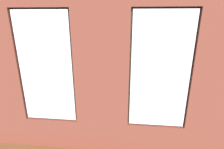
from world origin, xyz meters
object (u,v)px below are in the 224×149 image
at_px(potted_plant_between_couches, 138,109).
at_px(potted_plant_by_left_couch, 170,80).
at_px(cup_ceramic, 112,80).
at_px(potted_plant_corner_near_left, 180,67).
at_px(media_console, 27,92).
at_px(remote_black, 114,82).
at_px(couch_left, 191,93).
at_px(coffee_table, 112,82).
at_px(potted_plant_beside_window_right, 19,96).
at_px(potted_plant_foreground_right, 63,67).
at_px(table_plant_small, 122,77).
at_px(couch_by_window, 80,117).
at_px(tv_flatscreen, 24,75).
at_px(papasan_chair, 105,70).
at_px(candle_jar, 108,79).

bearing_deg(potted_plant_between_couches, potted_plant_by_left_couch, -114.52).
xyz_separation_m(cup_ceramic, potted_plant_corner_near_left, (-2.84, -1.57, 0.15)).
bearing_deg(media_console, remote_black, -163.15).
bearing_deg(couch_left, coffee_table, -104.99).
xyz_separation_m(potted_plant_corner_near_left, potted_plant_beside_window_right, (4.88, 4.07, 0.24)).
bearing_deg(potted_plant_foreground_right, cup_ceramic, 148.69).
bearing_deg(table_plant_small, potted_plant_by_left_couch, -162.92).
height_order(couch_by_window, tv_flatscreen, tv_flatscreen).
height_order(potted_plant_corner_near_left, potted_plant_between_couches, potted_plant_corner_near_left).
distance_m(table_plant_small, papasan_chair, 1.54).
relative_size(media_console, potted_plant_corner_near_left, 0.89).
relative_size(couch_by_window, media_console, 1.80).
height_order(remote_black, potted_plant_by_left_couch, potted_plant_by_left_couch).
xyz_separation_m(media_console, potted_plant_foreground_right, (-0.30, -2.54, 0.20)).
height_order(cup_ceramic, remote_black, cup_ceramic).
bearing_deg(potted_plant_by_left_couch, remote_black, 21.87).
height_order(cup_ceramic, potted_plant_by_left_couch, cup_ceramic).
bearing_deg(potted_plant_by_left_couch, tv_flatscreen, 19.02).
bearing_deg(table_plant_small, potted_plant_between_couches, 101.98).
relative_size(table_plant_small, potted_plant_by_left_couch, 0.45).
xyz_separation_m(cup_ceramic, potted_plant_by_left_couch, (-2.29, -0.75, -0.17)).
bearing_deg(potted_plant_corner_near_left, table_plant_small, 29.76).
distance_m(table_plant_small, potted_plant_corner_near_left, 2.86).
bearing_deg(tv_flatscreen, potted_plant_foreground_right, -96.68).
relative_size(candle_jar, potted_plant_by_left_couch, 0.21).
height_order(remote_black, papasan_chair, papasan_chair).
bearing_deg(remote_black, cup_ceramic, -99.34).
relative_size(candle_jar, tv_flatscreen, 0.10).
xyz_separation_m(candle_jar, potted_plant_between_couches, (-1.04, 2.45, 0.13)).
relative_size(potted_plant_corner_near_left, potted_plant_beside_window_right, 0.91).
bearing_deg(remote_black, potted_plant_beside_window_right, 2.40).
bearing_deg(remote_black, table_plant_small, -177.27).
xyz_separation_m(couch_by_window, media_console, (2.24, -1.38, -0.05)).
bearing_deg(potted_plant_beside_window_right, table_plant_small, -132.16).
bearing_deg(potted_plant_corner_near_left, remote_black, 31.90).
distance_m(cup_ceramic, papasan_chair, 1.53).
bearing_deg(remote_black, couch_by_window, 28.20).
bearing_deg(remote_black, tv_flatscreen, -28.60).
xyz_separation_m(candle_jar, potted_plant_by_left_couch, (-2.45, -0.64, -0.17)).
bearing_deg(candle_jar, potted_plant_beside_window_right, 54.07).
relative_size(candle_jar, potted_plant_beside_window_right, 0.07).
bearing_deg(couch_left, table_plant_small, -110.29).
xyz_separation_m(remote_black, potted_plant_foreground_right, (2.61, -1.66, 0.05)).
height_order(couch_left, coffee_table, couch_left).
bearing_deg(media_console, cup_ceramic, -160.20).
height_order(tv_flatscreen, potted_plant_by_left_couch, tv_flatscreen).
height_order(couch_left, potted_plant_between_couches, potted_plant_between_couches).
xyz_separation_m(coffee_table, potted_plant_foreground_right, (2.51, -1.53, 0.11)).
bearing_deg(coffee_table, remote_black, 126.06).
bearing_deg(cup_ceramic, potted_plant_between_couches, 110.62).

